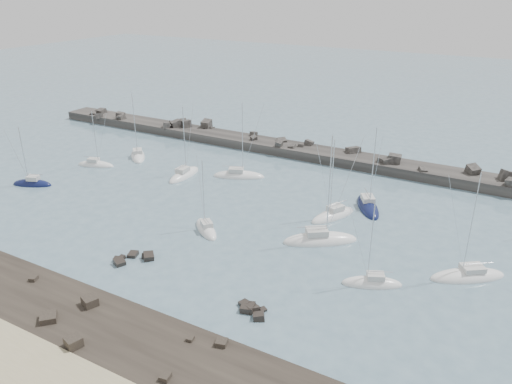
{
  "coord_description": "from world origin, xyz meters",
  "views": [
    {
      "loc": [
        35.75,
        -48.51,
        32.45
      ],
      "look_at": [
        1.74,
        12.0,
        2.66
      ],
      "focal_mm": 35.0,
      "sensor_mm": 36.0,
      "label": 1
    }
  ],
  "objects_px": {
    "sailboat_6": "(333,216)",
    "sailboat_8": "(368,207)",
    "sailboat_7": "(320,240)",
    "sailboat_9": "(372,284)",
    "sailboat_3": "(184,175)",
    "sailboat_0": "(96,165)",
    "sailboat_10": "(467,276)",
    "sailboat_2": "(32,184)",
    "sailboat_4": "(239,176)",
    "sailboat_1": "(138,156)",
    "sailboat_5": "(206,229)"
  },
  "relations": [
    {
      "from": "sailboat_6",
      "to": "sailboat_4",
      "type": "bearing_deg",
      "value": 161.24
    },
    {
      "from": "sailboat_10",
      "to": "sailboat_0",
      "type": "bearing_deg",
      "value": 174.7
    },
    {
      "from": "sailboat_6",
      "to": "sailboat_7",
      "type": "height_order",
      "value": "sailboat_7"
    },
    {
      "from": "sailboat_0",
      "to": "sailboat_7",
      "type": "distance_m",
      "value": 48.59
    },
    {
      "from": "sailboat_1",
      "to": "sailboat_7",
      "type": "xyz_separation_m",
      "value": [
        44.72,
        -14.44,
        0.01
      ]
    },
    {
      "from": "sailboat_10",
      "to": "sailboat_4",
      "type": "bearing_deg",
      "value": 160.19
    },
    {
      "from": "sailboat_0",
      "to": "sailboat_7",
      "type": "bearing_deg",
      "value": -7.82
    },
    {
      "from": "sailboat_4",
      "to": "sailboat_6",
      "type": "bearing_deg",
      "value": -18.76
    },
    {
      "from": "sailboat_0",
      "to": "sailboat_1",
      "type": "distance_m",
      "value": 8.54
    },
    {
      "from": "sailboat_1",
      "to": "sailboat_4",
      "type": "height_order",
      "value": "sailboat_4"
    },
    {
      "from": "sailboat_6",
      "to": "sailboat_9",
      "type": "height_order",
      "value": "sailboat_6"
    },
    {
      "from": "sailboat_1",
      "to": "sailboat_5",
      "type": "height_order",
      "value": "sailboat_1"
    },
    {
      "from": "sailboat_6",
      "to": "sailboat_0",
      "type": "bearing_deg",
      "value": -178.34
    },
    {
      "from": "sailboat_5",
      "to": "sailboat_6",
      "type": "xyz_separation_m",
      "value": [
        13.92,
        12.76,
        0.01
      ]
    },
    {
      "from": "sailboat_8",
      "to": "sailboat_9",
      "type": "bearing_deg",
      "value": -71.07
    },
    {
      "from": "sailboat_0",
      "to": "sailboat_8",
      "type": "distance_m",
      "value": 50.9
    },
    {
      "from": "sailboat_6",
      "to": "sailboat_9",
      "type": "bearing_deg",
      "value": -54.42
    },
    {
      "from": "sailboat_3",
      "to": "sailboat_1",
      "type": "bearing_deg",
      "value": 164.51
    },
    {
      "from": "sailboat_8",
      "to": "sailboat_6",
      "type": "bearing_deg",
      "value": -122.28
    },
    {
      "from": "sailboat_4",
      "to": "sailboat_5",
      "type": "xyz_separation_m",
      "value": [
        6.61,
        -19.73,
        0.0
      ]
    },
    {
      "from": "sailboat_4",
      "to": "sailboat_9",
      "type": "bearing_deg",
      "value": -34.82
    },
    {
      "from": "sailboat_7",
      "to": "sailboat_10",
      "type": "height_order",
      "value": "sailboat_7"
    },
    {
      "from": "sailboat_7",
      "to": "sailboat_8",
      "type": "xyz_separation_m",
      "value": [
        2.29,
        13.52,
        -0.0
      ]
    },
    {
      "from": "sailboat_0",
      "to": "sailboat_6",
      "type": "height_order",
      "value": "sailboat_6"
    },
    {
      "from": "sailboat_0",
      "to": "sailboat_5",
      "type": "height_order",
      "value": "sailboat_0"
    },
    {
      "from": "sailboat_0",
      "to": "sailboat_4",
      "type": "height_order",
      "value": "sailboat_4"
    },
    {
      "from": "sailboat_3",
      "to": "sailboat_7",
      "type": "bearing_deg",
      "value": -19.0
    },
    {
      "from": "sailboat_1",
      "to": "sailboat_4",
      "type": "bearing_deg",
      "value": 1.26
    },
    {
      "from": "sailboat_7",
      "to": "sailboat_8",
      "type": "distance_m",
      "value": 13.71
    },
    {
      "from": "sailboat_7",
      "to": "sailboat_10",
      "type": "distance_m",
      "value": 18.57
    },
    {
      "from": "sailboat_4",
      "to": "sailboat_2",
      "type": "bearing_deg",
      "value": -144.46
    },
    {
      "from": "sailboat_4",
      "to": "sailboat_6",
      "type": "xyz_separation_m",
      "value": [
        20.53,
        -6.97,
        0.01
      ]
    },
    {
      "from": "sailboat_7",
      "to": "sailboat_9",
      "type": "relative_size",
      "value": 1.43
    },
    {
      "from": "sailboat_1",
      "to": "sailboat_3",
      "type": "relative_size",
      "value": 1.0
    },
    {
      "from": "sailboat_6",
      "to": "sailboat_7",
      "type": "bearing_deg",
      "value": -81.32
    },
    {
      "from": "sailboat_3",
      "to": "sailboat_6",
      "type": "height_order",
      "value": "sailboat_3"
    },
    {
      "from": "sailboat_3",
      "to": "sailboat_10",
      "type": "distance_m",
      "value": 49.99
    },
    {
      "from": "sailboat_3",
      "to": "sailboat_4",
      "type": "bearing_deg",
      "value": 27.31
    },
    {
      "from": "sailboat_5",
      "to": "sailboat_9",
      "type": "relative_size",
      "value": 0.99
    },
    {
      "from": "sailboat_7",
      "to": "sailboat_1",
      "type": "bearing_deg",
      "value": 162.11
    },
    {
      "from": "sailboat_6",
      "to": "sailboat_9",
      "type": "distance_m",
      "value": 17.88
    },
    {
      "from": "sailboat_6",
      "to": "sailboat_8",
      "type": "height_order",
      "value": "sailboat_8"
    },
    {
      "from": "sailboat_2",
      "to": "sailboat_9",
      "type": "distance_m",
      "value": 59.67
    },
    {
      "from": "sailboat_2",
      "to": "sailboat_7",
      "type": "relative_size",
      "value": 0.7
    },
    {
      "from": "sailboat_6",
      "to": "sailboat_10",
      "type": "bearing_deg",
      "value": -20.88
    },
    {
      "from": "sailboat_2",
      "to": "sailboat_4",
      "type": "bearing_deg",
      "value": 35.54
    },
    {
      "from": "sailboat_6",
      "to": "sailboat_7",
      "type": "distance_m",
      "value": 8.06
    },
    {
      "from": "sailboat_1",
      "to": "sailboat_10",
      "type": "xyz_separation_m",
      "value": [
        63.28,
        -14.02,
        -0.02
      ]
    },
    {
      "from": "sailboat_0",
      "to": "sailboat_5",
      "type": "distance_m",
      "value": 34.91
    },
    {
      "from": "sailboat_0",
      "to": "sailboat_5",
      "type": "relative_size",
      "value": 1.02
    }
  ]
}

